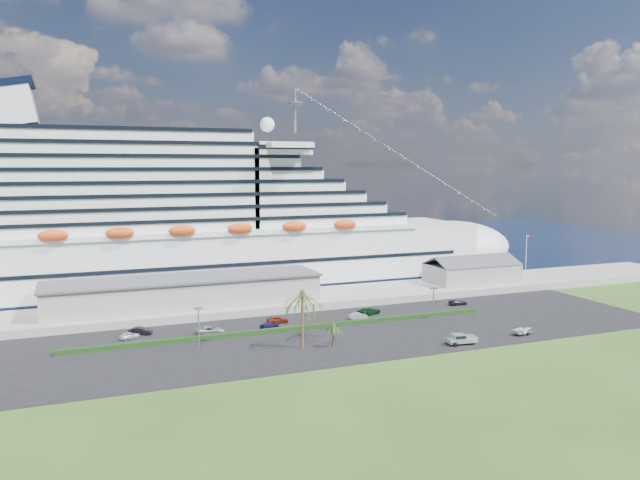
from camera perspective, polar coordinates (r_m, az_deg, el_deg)
name	(u,v)px	position (r m, az deg, el deg)	size (l,w,h in m)	color
ground	(362,349)	(115.05, 3.84, -9.91)	(420.00, 420.00, 0.00)	#304B19
asphalt_lot	(338,334)	(124.65, 1.64, -8.54)	(140.00, 38.00, 0.12)	black
wharf	(290,300)	(150.74, -2.75, -5.50)	(240.00, 20.00, 1.80)	gray
water	(212,254)	(236.55, -9.85, -1.29)	(420.00, 160.00, 0.02)	black
cruise_ship	(182,229)	(166.20, -12.54, 1.01)	(191.00, 38.00, 54.00)	silver
terminal_building	(185,291)	(143.93, -12.24, -4.58)	(61.00, 15.00, 6.30)	gray
port_shed	(472,272)	(173.70, 13.71, -2.86)	(24.00, 12.31, 7.37)	gray
flagpole	(526,254)	(184.08, 18.33, -1.26)	(1.08, 0.16, 12.00)	silver
hedge	(291,329)	(126.23, -2.64, -8.11)	(88.00, 1.10, 0.90)	black
lamp_post_left	(199,324)	(112.59, -11.05, -7.58)	(1.60, 0.35, 8.27)	gray
lamp_post_right	(434,302)	(129.88, 10.35, -5.62)	(1.60, 0.35, 8.27)	gray
palm_tall	(302,299)	(112.55, -1.63, -5.44)	(8.82, 8.82, 11.13)	#47301E
palm_short	(334,328)	(114.46, 1.26, -8.08)	(3.53, 3.53, 4.56)	#47301E
parked_car_0	(130,335)	(125.93, -17.02, -8.35)	(1.57, 3.91, 1.33)	silver
parked_car_1	(140,331)	(128.36, -16.10, -7.99)	(1.58, 4.52, 1.49)	black
parked_car_2	(211,330)	(125.73, -9.98, -8.12)	(2.53, 5.48, 1.52)	#909398
parked_car_3	(270,326)	(128.20, -4.63, -7.81)	(1.78, 4.37, 1.27)	#16113B
parked_car_4	(277,320)	(132.26, -3.91, -7.27)	(1.84, 4.58, 1.56)	#641F0D
parked_car_5	(358,316)	(135.81, 3.52, -6.94)	(1.41, 4.05, 1.33)	#A5A9AC
parked_car_6	(369,311)	(140.15, 4.53, -6.47)	(2.59, 5.62, 1.56)	#0E3817
parked_car_7	(458,302)	(152.27, 12.49, -5.58)	(1.87, 4.60, 1.34)	black
pickup_truck	(461,339)	(119.68, 12.78, -8.79)	(5.93, 2.72, 2.02)	black
boat_trailer	(524,330)	(129.50, 18.12, -7.81)	(5.43, 3.95, 1.51)	gray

